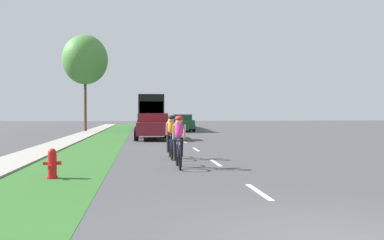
{
  "coord_description": "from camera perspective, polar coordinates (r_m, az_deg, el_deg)",
  "views": [
    {
      "loc": [
        -2.45,
        -4.84,
        1.67
      ],
      "look_at": [
        0.96,
        23.22,
        1.18
      ],
      "focal_mm": 38.83,
      "sensor_mm": 36.0,
      "label": 1
    }
  ],
  "objects": [
    {
      "name": "lane_markings_center",
      "position": [
        28.99,
        -2.07,
        -2.29
      ],
      "size": [
        0.12,
        52.71,
        0.01
      ],
      "color": "white",
      "rests_on": "ground_plane"
    },
    {
      "name": "sidewalk_concrete",
      "position": [
        25.27,
        -16.84,
        -2.82
      ],
      "size": [
        1.55,
        70.0,
        0.1
      ],
      "primitive_type": "cube",
      "color": "#9E998E",
      "rests_on": "ground_plane"
    },
    {
      "name": "pickup_maroon",
      "position": [
        26.12,
        -5.48,
        -0.85
      ],
      "size": [
        2.22,
        5.1,
        1.64
      ],
      "color": "maroon",
      "rests_on": "ground_plane"
    },
    {
      "name": "sedan_dark_green",
      "position": [
        37.79,
        -1.34,
        -0.36
      ],
      "size": [
        1.98,
        4.3,
        1.52
      ],
      "color": "#194C2D",
      "rests_on": "ground_plane"
    },
    {
      "name": "street_tree_far",
      "position": [
        38.17,
        -14.47,
        8.01
      ],
      "size": [
        3.97,
        3.97,
        8.55
      ],
      "color": "brown",
      "rests_on": "ground_plane"
    },
    {
      "name": "grass_verge",
      "position": [
        25.0,
        -12.1,
        -2.84
      ],
      "size": [
        2.64,
        70.0,
        0.01
      ],
      "primitive_type": "cube",
      "color": "#2D6026",
      "rests_on": "ground_plane"
    },
    {
      "name": "fire_hydrant_red",
      "position": [
        11.14,
        -18.66,
        -5.73
      ],
      "size": [
        0.44,
        0.38,
        0.76
      ],
      "color": "red",
      "rests_on": "ground_plane"
    },
    {
      "name": "ground_plane",
      "position": [
        25.01,
        -1.3,
        -2.82
      ],
      "size": [
        120.0,
        120.0,
        0.0
      ],
      "primitive_type": "plane",
      "color": "#424244"
    },
    {
      "name": "bus_black",
      "position": [
        45.92,
        -5.77,
        1.38
      ],
      "size": [
        2.78,
        11.6,
        3.48
      ],
      "color": "black",
      "rests_on": "ground_plane"
    },
    {
      "name": "cyclist_lead",
      "position": [
        12.51,
        -1.87,
        -2.92
      ],
      "size": [
        0.42,
        1.72,
        1.58
      ],
      "color": "black",
      "rests_on": "ground_plane"
    },
    {
      "name": "cyclist_trailing",
      "position": [
        15.06,
        -2.92,
        -2.26
      ],
      "size": [
        0.42,
        1.72,
        1.58
      ],
      "color": "black",
      "rests_on": "ground_plane"
    }
  ]
}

